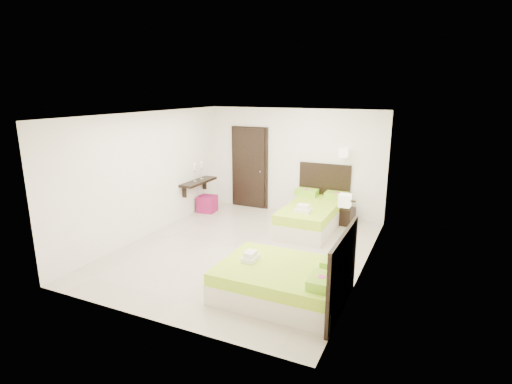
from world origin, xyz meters
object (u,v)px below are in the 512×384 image
at_px(bed_single, 312,214).
at_px(nightstand, 344,216).
at_px(bed_double, 287,280).
at_px(ottoman, 207,204).

bearing_deg(bed_single, nightstand, 42.97).
xyz_separation_m(bed_double, nightstand, (0.00, 3.75, -0.09)).
distance_m(nightstand, ottoman, 3.42).
distance_m(bed_double, ottoman, 4.67).
bearing_deg(bed_double, bed_single, 100.40).
bearing_deg(bed_single, ottoman, 179.39).
bearing_deg(nightstand, bed_double, -81.93).
relative_size(bed_single, bed_double, 1.13).
height_order(bed_double, nightstand, bed_double).
height_order(nightstand, ottoman, ottoman).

